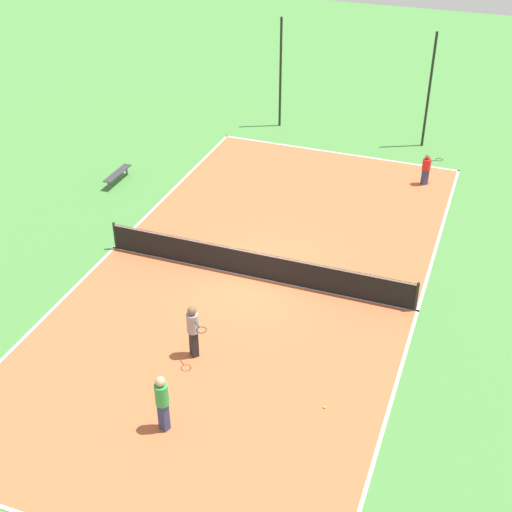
# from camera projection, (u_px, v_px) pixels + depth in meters

# --- Properties ---
(ground_plane) EXTENTS (80.00, 80.00, 0.00)m
(ground_plane) POSITION_uv_depth(u_px,v_px,m) (256.00, 278.00, 24.77)
(ground_plane) COLOR #47843D
(court_surface) EXTENTS (11.31, 22.14, 0.02)m
(court_surface) POSITION_uv_depth(u_px,v_px,m) (256.00, 277.00, 24.77)
(court_surface) COLOR #C66038
(court_surface) RESTS_ON ground_plane
(tennis_net) EXTENTS (11.11, 0.10, 1.08)m
(tennis_net) POSITION_uv_depth(u_px,v_px,m) (256.00, 264.00, 24.46)
(tennis_net) COLOR black
(tennis_net) RESTS_ON court_surface
(bench) EXTENTS (0.36, 1.85, 0.45)m
(bench) POSITION_uv_depth(u_px,v_px,m) (117.00, 174.00, 30.73)
(bench) COLOR #333338
(bench) RESTS_ON ground_plane
(player_baseline_gray) EXTENTS (0.93, 0.86, 1.80)m
(player_baseline_gray) POSITION_uv_depth(u_px,v_px,m) (193.00, 328.00, 20.73)
(player_baseline_gray) COLOR black
(player_baseline_gray) RESTS_ON court_surface
(player_coach_red) EXTENTS (0.92, 0.86, 1.38)m
(player_coach_red) POSITION_uv_depth(u_px,v_px,m) (426.00, 168.00, 30.32)
(player_coach_red) COLOR navy
(player_coach_red) RESTS_ON court_surface
(player_far_green) EXTENTS (0.46, 0.46, 1.80)m
(player_far_green) POSITION_uv_depth(u_px,v_px,m) (162.00, 400.00, 18.26)
(player_far_green) COLOR navy
(player_far_green) RESTS_ON court_surface
(tennis_ball_midcourt) EXTENTS (0.07, 0.07, 0.07)m
(tennis_ball_midcourt) POSITION_uv_depth(u_px,v_px,m) (303.00, 288.00, 24.15)
(tennis_ball_midcourt) COLOR #CCE033
(tennis_ball_midcourt) RESTS_ON court_surface
(tennis_ball_left_sideline) EXTENTS (0.07, 0.07, 0.07)m
(tennis_ball_left_sideline) POSITION_uv_depth(u_px,v_px,m) (325.00, 407.00, 19.43)
(tennis_ball_left_sideline) COLOR #CCE033
(tennis_ball_left_sideline) RESTS_ON court_surface
(fence_post_back_left) EXTENTS (0.12, 0.12, 5.42)m
(fence_post_back_left) POSITION_uv_depth(u_px,v_px,m) (280.00, 73.00, 34.84)
(fence_post_back_left) COLOR black
(fence_post_back_left) RESTS_ON ground_plane
(fence_post_back_right) EXTENTS (0.12, 0.12, 5.42)m
(fence_post_back_right) POSITION_uv_depth(u_px,v_px,m) (429.00, 91.00, 32.74)
(fence_post_back_right) COLOR black
(fence_post_back_right) RESTS_ON ground_plane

